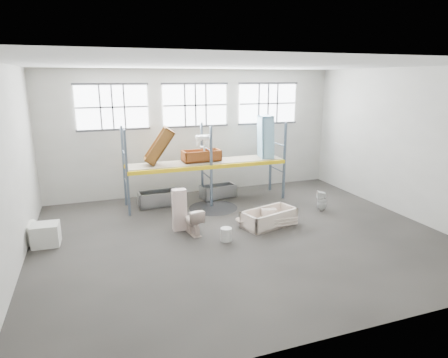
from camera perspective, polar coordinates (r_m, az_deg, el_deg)
name	(u,v)px	position (r m, az deg, el deg)	size (l,w,h in m)	color
floor	(240,237)	(11.83, 2.45, -8.57)	(12.00, 10.00, 0.10)	#44403B
ceiling	(242,63)	(10.87, 2.76, 16.95)	(12.00, 10.00, 0.10)	silver
wall_back	(195,132)	(15.80, -4.33, 6.97)	(12.00, 0.10, 5.00)	#AAA89E
wall_front	(353,209)	(6.81, 18.75, -4.31)	(12.00, 0.10, 5.00)	#B9B6AA
wall_left	(6,171)	(10.47, -29.80, 1.03)	(0.10, 10.00, 5.00)	beige
wall_right	(406,143)	(14.45, 25.53, 4.84)	(0.10, 10.00, 5.00)	#B8B6AA
window_left	(112,107)	(15.07, -16.31, 10.26)	(2.60, 0.04, 1.60)	white
window_mid	(195,105)	(15.59, -4.30, 10.93)	(2.60, 0.04, 1.60)	white
window_right	(268,103)	(16.71, 6.55, 11.13)	(2.60, 0.04, 1.60)	white
rack_upright_la	(127,174)	(13.38, -14.26, 0.76)	(0.08, 0.08, 3.00)	slate
rack_upright_lb	(124,166)	(14.55, -14.72, 1.84)	(0.08, 0.08, 3.00)	slate
rack_upright_ma	(211,167)	(13.95, -1.92, 1.78)	(0.08, 0.08, 3.00)	slate
rack_upright_mb	(202,161)	(15.07, -3.30, 2.75)	(0.08, 0.08, 3.00)	slate
rack_upright_ra	(284,161)	(15.10, 9.00, 2.61)	(0.08, 0.08, 3.00)	slate
rack_upright_rb	(271,156)	(16.15, 6.99, 3.47)	(0.08, 0.08, 3.00)	slate
rack_beam_front	(211,167)	(13.95, -1.92, 1.78)	(6.00, 0.10, 0.14)	yellow
rack_beam_back	(202,161)	(15.07, -3.30, 2.75)	(6.00, 0.10, 0.14)	yellow
shelf_deck	(206,162)	(14.49, -2.64, 2.59)	(5.90, 1.10, 0.03)	gray
wet_patch	(213,208)	(14.18, -1.62, -4.30)	(1.80, 1.80, 0.00)	black
bathtub_beige	(269,218)	(12.54, 6.76, -5.74)	(1.79, 0.84, 0.53)	beige
cistern_spare	(269,216)	(12.67, 6.67, -5.44)	(0.47, 0.22, 0.45)	beige
sink_in_tub	(243,222)	(12.40, 2.82, -6.41)	(0.48, 0.48, 0.17)	beige
toilet_beige	(193,221)	(11.77, -4.63, -6.28)	(0.46, 0.81, 0.83)	#F1D7C8
cistern_tall	(179,210)	(12.04, -6.67, -4.58)	(0.43, 0.28, 1.33)	beige
toilet_white	(322,201)	(14.24, 14.39, -3.17)	(0.33, 0.33, 0.72)	white
steel_tub_left	(159,198)	(14.56, -9.68, -2.86)	(1.51, 0.71, 0.55)	#A1A5A9
steel_tub_right	(218,191)	(15.34, -0.92, -1.82)	(1.38, 0.64, 0.51)	#ACB0B4
rust_tub_flat	(201,155)	(14.46, -3.40, 3.52)	(1.43, 0.67, 0.40)	#994319
rust_tub_tilted	(159,146)	(13.96, -9.64, 4.92)	(1.41, 0.66, 0.40)	#93561E
sink_on_shelf	(204,150)	(14.09, -2.96, 4.37)	(0.66, 0.51, 0.58)	white
blue_tub_upright	(265,137)	(15.18, 6.21, 6.21)	(1.69, 0.79, 0.48)	#80B4D1
bucket	(226,234)	(11.35, 0.32, -8.26)	(0.33, 0.33, 0.39)	silver
carton_near	(46,235)	(12.14, -25.06, -7.52)	(0.75, 0.64, 0.64)	beige
carton_far	(26,234)	(12.56, -27.41, -7.26)	(0.67, 0.67, 0.56)	white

